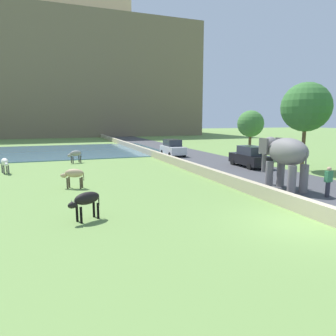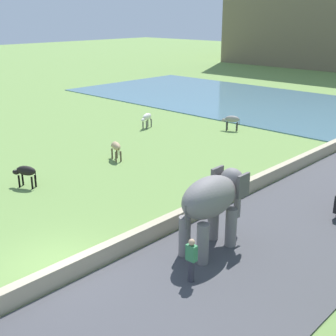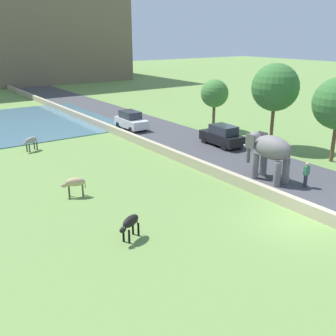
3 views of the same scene
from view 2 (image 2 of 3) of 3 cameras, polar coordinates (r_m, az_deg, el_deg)
ground_plane at (r=17.01m, az=-14.44°, el=-11.83°), size 220.00×220.00×0.00m
barrier_wall at (r=29.03m, az=18.34°, el=1.67°), size 0.40×110.00×0.69m
lake at (r=47.67m, az=8.82°, el=8.62°), size 36.00×18.00×0.08m
elephant at (r=16.66m, az=5.73°, el=-4.09°), size 1.47×3.48×2.99m
person_beside_elephant at (r=15.12m, az=2.99°, el=-11.55°), size 0.36×0.22×1.63m
cow_white at (r=35.22m, az=-2.72°, el=6.44°), size 0.74×1.42×1.15m
cow_grey at (r=34.75m, az=8.07°, el=6.09°), size 1.40×0.90×1.15m
cow_tan at (r=27.55m, az=-6.65°, el=2.70°), size 1.41×0.84×1.15m
cow_black at (r=24.20m, az=-17.66°, el=-0.45°), size 1.39×0.91×1.15m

